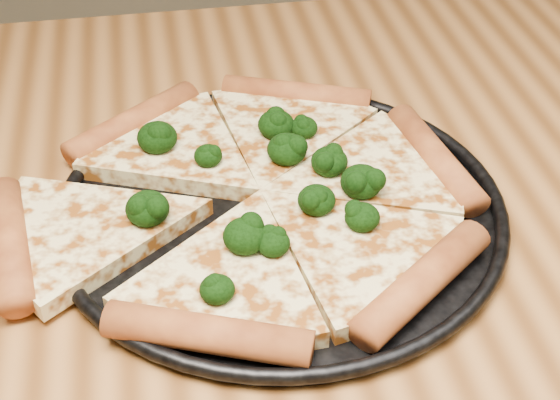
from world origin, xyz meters
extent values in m
cube|color=#96602E|center=(0.00, 0.00, 0.73)|extent=(1.20, 0.90, 0.04)
cube|color=brown|center=(0.54, 0.39, 0.35)|extent=(0.06, 0.06, 0.71)
cylinder|color=black|center=(0.05, 0.05, 0.75)|extent=(0.36, 0.36, 0.01)
torus|color=black|center=(0.05, 0.05, 0.76)|extent=(0.37, 0.37, 0.01)
cylinder|color=#B35E2C|center=(0.19, 0.08, 0.77)|extent=(0.05, 0.14, 0.03)
cylinder|color=#B35E2C|center=(0.09, 0.21, 0.77)|extent=(0.14, 0.08, 0.03)
cylinder|color=#B35E2C|center=(-0.06, 0.18, 0.77)|extent=(0.13, 0.11, 0.03)
cylinder|color=#B35E2C|center=(-0.16, 0.03, 0.77)|extent=(0.05, 0.14, 0.03)
cylinder|color=#B35E2C|center=(-0.02, -0.09, 0.77)|extent=(0.14, 0.08, 0.03)
cylinder|color=#B35E2C|center=(0.13, -0.06, 0.77)|extent=(0.13, 0.11, 0.03)
ellipsoid|color=black|center=(0.10, 0.08, 0.78)|extent=(0.03, 0.03, 0.02)
ellipsoid|color=black|center=(0.07, 0.10, 0.78)|extent=(0.03, 0.03, 0.02)
ellipsoid|color=black|center=(-0.01, -0.06, 0.78)|extent=(0.02, 0.02, 0.02)
ellipsoid|color=black|center=(0.09, 0.13, 0.78)|extent=(0.02, 0.02, 0.02)
ellipsoid|color=black|center=(0.10, 0.08, 0.78)|extent=(0.03, 0.03, 0.02)
ellipsoid|color=black|center=(0.03, -0.02, 0.78)|extent=(0.03, 0.03, 0.02)
ellipsoid|color=black|center=(-0.04, 0.14, 0.78)|extent=(0.03, 0.03, 0.03)
ellipsoid|color=black|center=(0.11, 0.00, 0.78)|extent=(0.03, 0.03, 0.02)
ellipsoid|color=black|center=(0.01, -0.01, 0.78)|extent=(0.03, 0.03, 0.03)
ellipsoid|color=black|center=(0.12, 0.04, 0.78)|extent=(0.03, 0.03, 0.03)
ellipsoid|color=black|center=(-0.06, 0.04, 0.78)|extent=(0.03, 0.03, 0.03)
ellipsoid|color=black|center=(0.06, 0.14, 0.78)|extent=(0.03, 0.03, 0.02)
ellipsoid|color=black|center=(0.07, 0.03, 0.78)|extent=(0.03, 0.03, 0.02)
ellipsoid|color=black|center=(0.00, 0.10, 0.78)|extent=(0.02, 0.02, 0.02)
ellipsoid|color=black|center=(0.06, 0.10, 0.78)|extent=(0.03, 0.03, 0.03)
camera|label=1|loc=(-0.04, -0.47, 1.18)|focal=53.24mm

